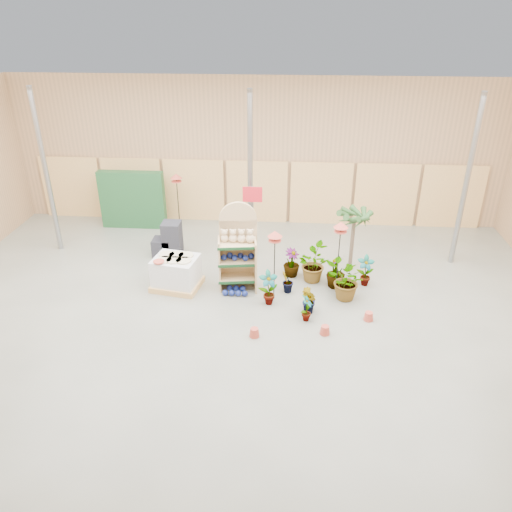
% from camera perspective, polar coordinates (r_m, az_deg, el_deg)
% --- Properties ---
extents(room, '(15.20, 12.10, 4.70)m').
position_cam_1_polar(room, '(10.76, -1.83, 4.38)').
color(room, slate).
rests_on(room, ground).
extents(display_shelf, '(0.99, 0.70, 2.19)m').
position_cam_1_polar(display_shelf, '(12.11, -2.07, 0.77)').
color(display_shelf, tan).
rests_on(display_shelf, ground).
extents(teddy_bears, '(0.81, 0.21, 0.35)m').
position_cam_1_polar(teddy_bears, '(11.84, -2.02, 2.21)').
color(teddy_bears, '#D6B58B').
rests_on(teddy_bears, display_shelf).
extents(gazing_balls_shelf, '(0.80, 0.27, 0.15)m').
position_cam_1_polar(gazing_balls_shelf, '(12.06, -2.12, -0.08)').
color(gazing_balls_shelf, navy).
rests_on(gazing_balls_shelf, display_shelf).
extents(gazing_balls_floor, '(0.63, 0.39, 0.15)m').
position_cam_1_polar(gazing_balls_floor, '(12.18, -2.36, -4.01)').
color(gazing_balls_floor, navy).
rests_on(gazing_balls_floor, ground).
extents(pallet_stack, '(1.28, 1.13, 0.84)m').
position_cam_1_polar(pallet_stack, '(12.45, -9.09, -1.87)').
color(pallet_stack, tan).
rests_on(pallet_stack, ground).
extents(charcoal_planters, '(0.80, 0.50, 1.00)m').
position_cam_1_polar(charcoal_planters, '(14.03, -9.92, 1.60)').
color(charcoal_planters, black).
rests_on(charcoal_planters, ground).
extents(trellis_stock, '(2.00, 0.30, 1.80)m').
position_cam_1_polar(trellis_stock, '(15.94, -13.92, 6.25)').
color(trellis_stock, '#1E4E27').
rests_on(trellis_stock, ground).
extents(offer_sign, '(0.50, 0.08, 2.20)m').
position_cam_1_polar(offer_sign, '(12.90, -0.40, 5.28)').
color(offer_sign, gray).
rests_on(offer_sign, ground).
extents(bird_table_front, '(0.34, 0.34, 1.72)m').
position_cam_1_polar(bird_table_front, '(11.38, 2.18, 2.29)').
color(bird_table_front, black).
rests_on(bird_table_front, ground).
extents(bird_table_right, '(0.34, 0.34, 1.87)m').
position_cam_1_polar(bird_table_right, '(11.65, 9.68, 3.25)').
color(bird_table_right, black).
rests_on(bird_table_right, ground).
extents(bird_table_back, '(0.34, 0.34, 1.91)m').
position_cam_1_polar(bird_table_back, '(14.86, -9.10, 8.78)').
color(bird_table_back, black).
rests_on(bird_table_back, ground).
extents(palm, '(0.70, 0.70, 1.79)m').
position_cam_1_polar(palm, '(12.87, 11.21, 4.51)').
color(palm, brown).
rests_on(palm, ground).
extents(potted_plant_0, '(0.53, 0.44, 0.86)m').
position_cam_1_polar(potted_plant_0, '(11.60, 1.43, -3.69)').
color(potted_plant_0, '#274B20').
rests_on(potted_plant_0, ground).
extents(potted_plant_1, '(0.43, 0.45, 0.65)m').
position_cam_1_polar(potted_plant_1, '(11.37, 6.14, -5.19)').
color(potted_plant_1, '#274B20').
rests_on(potted_plant_1, ground).
extents(potted_plant_3, '(0.65, 0.65, 0.84)m').
position_cam_1_polar(potted_plant_3, '(12.45, 9.13, -1.79)').
color(potted_plant_3, '#274B20').
rests_on(potted_plant_3, ground).
extents(potted_plant_4, '(0.43, 0.30, 0.81)m').
position_cam_1_polar(potted_plant_4, '(12.66, 12.38, -1.67)').
color(potted_plant_4, '#274B20').
rests_on(potted_plant_4, ground).
extents(potted_plant_5, '(0.40, 0.42, 0.60)m').
position_cam_1_polar(potted_plant_5, '(12.13, 3.58, -2.97)').
color(potted_plant_5, '#274B20').
rests_on(potted_plant_5, ground).
extents(potted_plant_6, '(0.94, 1.02, 0.95)m').
position_cam_1_polar(potted_plant_6, '(12.64, 6.38, -0.84)').
color(potted_plant_6, '#274B20').
rests_on(potted_plant_6, ground).
extents(potted_plant_8, '(0.29, 0.38, 0.65)m').
position_cam_1_polar(potted_plant_8, '(11.12, 5.80, -5.96)').
color(potted_plant_8, '#274B20').
rests_on(potted_plant_8, ground).
extents(potted_plant_9, '(0.31, 0.25, 0.55)m').
position_cam_1_polar(potted_plant_9, '(11.55, 6.02, -4.91)').
color(potted_plant_9, '#274B20').
rests_on(potted_plant_9, ground).
extents(potted_plant_10, '(1.16, 1.13, 0.98)m').
position_cam_1_polar(potted_plant_10, '(11.93, 10.18, -2.88)').
color(potted_plant_10, '#274B20').
rests_on(potted_plant_10, ground).
extents(potted_plant_11, '(0.59, 0.59, 0.75)m').
position_cam_1_polar(potted_plant_11, '(12.85, 4.08, -0.76)').
color(potted_plant_11, '#274B20').
rests_on(potted_plant_11, ground).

